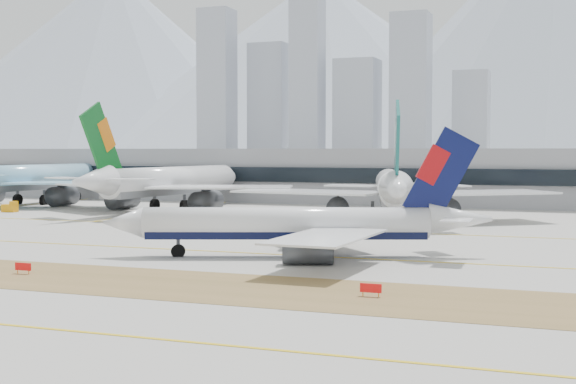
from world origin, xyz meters
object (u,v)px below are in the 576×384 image
at_px(widebody_cathay, 392,189).
at_px(terminal, 394,175).
at_px(taxiing_airliner, 300,225).
at_px(widebody_korean, 28,180).
at_px(widebody_eva, 167,183).

distance_m(widebody_cathay, terminal, 60.01).
distance_m(taxiing_airliner, widebody_korean, 126.23).
relative_size(widebody_eva, widebody_cathay, 1.08).
bearing_deg(taxiing_airliner, widebody_korean, -55.38).
height_order(widebody_eva, terminal, widebody_eva).
distance_m(taxiing_airliner, terminal, 121.85).
xyz_separation_m(widebody_cathay, terminal, (-12.98, 58.58, 1.14)).
bearing_deg(widebody_eva, widebody_korean, 87.61).
bearing_deg(widebody_cathay, widebody_eva, 70.05).
bearing_deg(widebody_eva, widebody_cathay, -90.33).
distance_m(taxiing_airliner, widebody_cathay, 62.41).
bearing_deg(taxiing_airliner, widebody_cathay, -108.58).
distance_m(widebody_korean, terminal, 100.60).
xyz_separation_m(widebody_korean, widebody_eva, (44.98, -5.60, -0.08)).
xyz_separation_m(taxiing_airliner, widebody_eva, (-58.03, 67.33, 2.33)).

